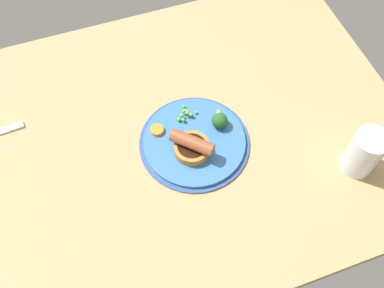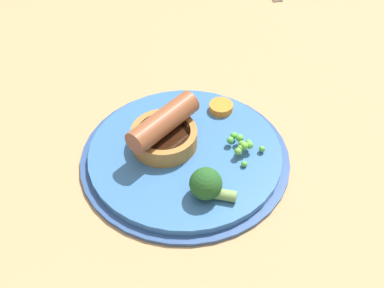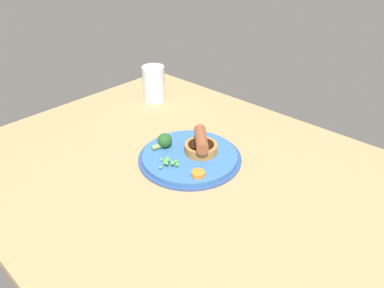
{
  "view_description": "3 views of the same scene",
  "coord_description": "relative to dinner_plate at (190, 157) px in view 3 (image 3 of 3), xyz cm",
  "views": [
    {
      "loc": [
        -12.13,
        -49.99,
        86.4
      ],
      "look_at": [
        3.71,
        -5.22,
        5.54
      ],
      "focal_mm": 40.0,
      "sensor_mm": 36.0,
      "label": 1
    },
    {
      "loc": [
        48.88,
        -5.97,
        49.8
      ],
      "look_at": [
        5.11,
        -3.01,
        5.95
      ],
      "focal_mm": 50.0,
      "sensor_mm": 36.0,
      "label": 2
    },
    {
      "loc": [
        -41.99,
        46.32,
        50.03
      ],
      "look_at": [
        5.72,
        -5.61,
        5.95
      ],
      "focal_mm": 32.0,
      "sensor_mm": 36.0,
      "label": 3
    }
  ],
  "objects": [
    {
      "name": "drinking_glass",
      "position": [
        31.49,
        -17.11,
        5.08
      ],
      "size": [
        7.02,
        7.02,
        11.3
      ],
      "primitive_type": "cylinder",
      "color": "silver",
      "rests_on": "dining_table"
    },
    {
      "name": "carrot_slice_0",
      "position": [
        -7.17,
        5.04,
        1.31
      ],
      "size": [
        3.51,
        3.51,
        0.95
      ],
      "primitive_type": "cylinder",
      "rotation": [
        0.0,
        0.0,
        4.9
      ],
      "color": "orange",
      "rests_on": "dinner_plate"
    },
    {
      "name": "sausage_pudding",
      "position": [
        -1.44,
        -2.4,
        2.86
      ],
      "size": [
        8.9,
        8.79,
        5.07
      ],
      "rotation": [
        0.0,
        0.0,
        5.51
      ],
      "color": "#AD7538",
      "rests_on": "dinner_plate"
    },
    {
      "name": "dinner_plate",
      "position": [
        0.0,
        0.0,
        0.0
      ],
      "size": [
        25.01,
        25.01,
        1.4
      ],
      "color": "#2D4C84",
      "rests_on": "dining_table"
    },
    {
      "name": "broccoli_floret_near",
      "position": [
        6.78,
        2.06,
        2.54
      ],
      "size": [
        3.62,
        5.61,
        3.62
      ],
      "rotation": [
        0.0,
        0.0,
        4.42
      ],
      "color": "#235623",
      "rests_on": "dinner_plate"
    },
    {
      "name": "dining_table",
      "position": [
        -4.78,
        3.82,
        -2.07
      ],
      "size": [
        110.0,
        80.0,
        3.0
      ],
      "primitive_type": "cube",
      "color": "tan",
      "rests_on": "ground"
    },
    {
      "name": "pea_pile",
      "position": [
        0.29,
        6.73,
        1.83
      ],
      "size": [
        5.21,
        4.44,
        1.79
      ],
      "color": "#5EB53C",
      "rests_on": "dinner_plate"
    }
  ]
}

